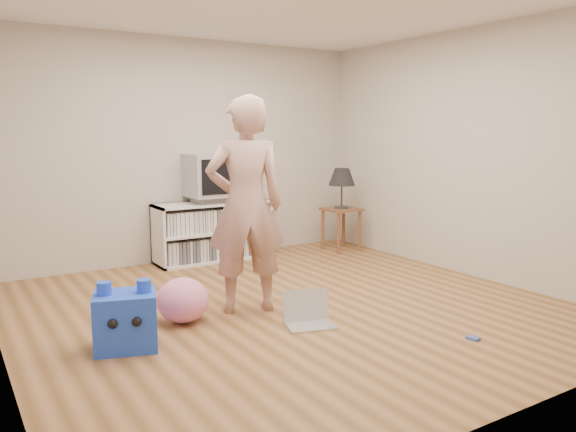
{
  "coord_description": "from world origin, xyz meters",
  "views": [
    {
      "loc": [
        -2.53,
        -4.03,
        1.54
      ],
      "look_at": [
        0.25,
        0.4,
        0.74
      ],
      "focal_mm": 35.0,
      "sensor_mm": 36.0,
      "label": 1
    }
  ],
  "objects_px": {
    "crt_tv": "(213,175)",
    "plush_blue": "(126,320)",
    "dvd_deck": "(213,199)",
    "table_lamp": "(342,178)",
    "media_unit": "(213,231)",
    "person": "(246,206)",
    "plush_pink": "(183,300)",
    "side_table": "(341,218)",
    "laptop": "(308,315)"
  },
  "relations": [
    {
      "from": "crt_tv",
      "to": "plush_blue",
      "type": "height_order",
      "value": "crt_tv"
    },
    {
      "from": "dvd_deck",
      "to": "table_lamp",
      "type": "relative_size",
      "value": 0.87
    },
    {
      "from": "media_unit",
      "to": "person",
      "type": "height_order",
      "value": "person"
    },
    {
      "from": "dvd_deck",
      "to": "plush_blue",
      "type": "xyz_separation_m",
      "value": [
        -1.7,
        -2.21,
        -0.52
      ]
    },
    {
      "from": "table_lamp",
      "to": "media_unit",
      "type": "bearing_deg",
      "value": 166.68
    },
    {
      "from": "person",
      "to": "plush_pink",
      "type": "xyz_separation_m",
      "value": [
        -0.58,
        0.01,
        -0.73
      ]
    },
    {
      "from": "media_unit",
      "to": "dvd_deck",
      "type": "relative_size",
      "value": 3.11
    },
    {
      "from": "table_lamp",
      "to": "plush_blue",
      "type": "relative_size",
      "value": 1.01
    },
    {
      "from": "plush_pink",
      "to": "side_table",
      "type": "bearing_deg",
      "value": 28.77
    },
    {
      "from": "dvd_deck",
      "to": "laptop",
      "type": "relative_size",
      "value": 1.0
    },
    {
      "from": "crt_tv",
      "to": "plush_pink",
      "type": "xyz_separation_m",
      "value": [
        -1.14,
        -1.89,
        -0.84
      ]
    },
    {
      "from": "dvd_deck",
      "to": "side_table",
      "type": "relative_size",
      "value": 0.82
    },
    {
      "from": "media_unit",
      "to": "plush_pink",
      "type": "relative_size",
      "value": 3.3
    },
    {
      "from": "table_lamp",
      "to": "laptop",
      "type": "xyz_separation_m",
      "value": [
        -1.94,
        -2.11,
        -0.87
      ]
    },
    {
      "from": "crt_tv",
      "to": "person",
      "type": "height_order",
      "value": "person"
    },
    {
      "from": "plush_blue",
      "to": "plush_pink",
      "type": "relative_size",
      "value": 1.2
    },
    {
      "from": "dvd_deck",
      "to": "crt_tv",
      "type": "bearing_deg",
      "value": -90.0
    },
    {
      "from": "dvd_deck",
      "to": "plush_pink",
      "type": "relative_size",
      "value": 1.06
    },
    {
      "from": "plush_blue",
      "to": "plush_pink",
      "type": "bearing_deg",
      "value": 47.77
    },
    {
      "from": "dvd_deck",
      "to": "person",
      "type": "relative_size",
      "value": 0.25
    },
    {
      "from": "media_unit",
      "to": "side_table",
      "type": "xyz_separation_m",
      "value": [
        1.63,
        -0.39,
        0.07
      ]
    },
    {
      "from": "media_unit",
      "to": "plush_blue",
      "type": "xyz_separation_m",
      "value": [
        -1.7,
        -2.23,
        -0.14
      ]
    },
    {
      "from": "crt_tv",
      "to": "table_lamp",
      "type": "relative_size",
      "value": 1.17
    },
    {
      "from": "media_unit",
      "to": "plush_blue",
      "type": "relative_size",
      "value": 2.74
    },
    {
      "from": "crt_tv",
      "to": "media_unit",
      "type": "bearing_deg",
      "value": 90.0
    },
    {
      "from": "crt_tv",
      "to": "laptop",
      "type": "bearing_deg",
      "value": -97.25
    },
    {
      "from": "dvd_deck",
      "to": "plush_blue",
      "type": "relative_size",
      "value": 0.88
    },
    {
      "from": "laptop",
      "to": "plush_blue",
      "type": "relative_size",
      "value": 0.88
    },
    {
      "from": "side_table",
      "to": "plush_pink",
      "type": "distance_m",
      "value": 3.17
    },
    {
      "from": "dvd_deck",
      "to": "plush_pink",
      "type": "height_order",
      "value": "dvd_deck"
    },
    {
      "from": "person",
      "to": "side_table",
      "type": "bearing_deg",
      "value": -128.02
    },
    {
      "from": "dvd_deck",
      "to": "crt_tv",
      "type": "relative_size",
      "value": 0.75
    },
    {
      "from": "media_unit",
      "to": "table_lamp",
      "type": "height_order",
      "value": "table_lamp"
    },
    {
      "from": "plush_blue",
      "to": "plush_pink",
      "type": "height_order",
      "value": "plush_blue"
    },
    {
      "from": "media_unit",
      "to": "crt_tv",
      "type": "xyz_separation_m",
      "value": [
        -0.0,
        -0.02,
        0.67
      ]
    },
    {
      "from": "side_table",
      "to": "plush_pink",
      "type": "xyz_separation_m",
      "value": [
        -2.77,
        -1.52,
        -0.24
      ]
    },
    {
      "from": "side_table",
      "to": "laptop",
      "type": "distance_m",
      "value": 2.89
    },
    {
      "from": "crt_tv",
      "to": "side_table",
      "type": "bearing_deg",
      "value": -12.69
    },
    {
      "from": "plush_blue",
      "to": "media_unit",
      "type": "bearing_deg",
      "value": 70.41
    },
    {
      "from": "plush_blue",
      "to": "table_lamp",
      "type": "bearing_deg",
      "value": 46.68
    },
    {
      "from": "media_unit",
      "to": "side_table",
      "type": "height_order",
      "value": "media_unit"
    },
    {
      "from": "table_lamp",
      "to": "laptop",
      "type": "distance_m",
      "value": 3.0
    },
    {
      "from": "table_lamp",
      "to": "person",
      "type": "bearing_deg",
      "value": -145.06
    },
    {
      "from": "dvd_deck",
      "to": "side_table",
      "type": "height_order",
      "value": "dvd_deck"
    },
    {
      "from": "media_unit",
      "to": "laptop",
      "type": "distance_m",
      "value": 2.53
    },
    {
      "from": "laptop",
      "to": "crt_tv",
      "type": "bearing_deg",
      "value": 99.43
    },
    {
      "from": "dvd_deck",
      "to": "person",
      "type": "distance_m",
      "value": 1.99
    },
    {
      "from": "person",
      "to": "plush_pink",
      "type": "height_order",
      "value": "person"
    },
    {
      "from": "person",
      "to": "crt_tv",
      "type": "bearing_deg",
      "value": -89.56
    },
    {
      "from": "table_lamp",
      "to": "person",
      "type": "relative_size",
      "value": 0.28
    }
  ]
}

